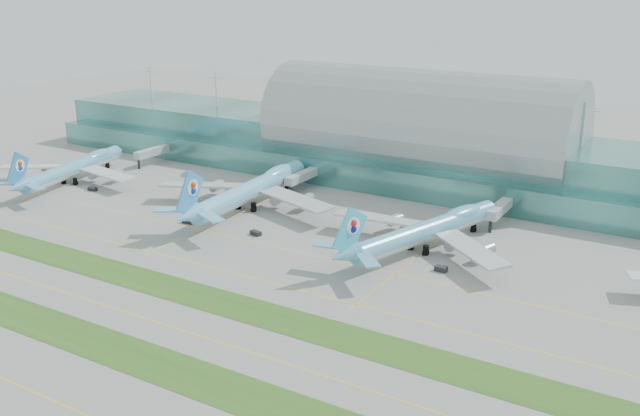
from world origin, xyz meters
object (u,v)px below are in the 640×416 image
Objects in this scene: airliner_b at (253,188)px; airliner_c at (428,229)px; terminal at (418,145)px; airliner_a at (75,167)px.

airliner_b is 1.11× the size of airliner_c.
terminal reaches higher than airliner_a.
airliner_c is (145.84, 3.78, 0.33)m from airliner_a.
terminal is 74.90m from airliner_c.
airliner_a is 145.89m from airliner_c.
airliner_a is 78.67m from airliner_b.
airliner_c is (67.81, -6.18, -0.51)m from airliner_b.
terminal reaches higher than airliner_b.
airliner_b is (78.03, 9.96, 0.84)m from airliner_a.
airliner_b reaches higher than airliner_a.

